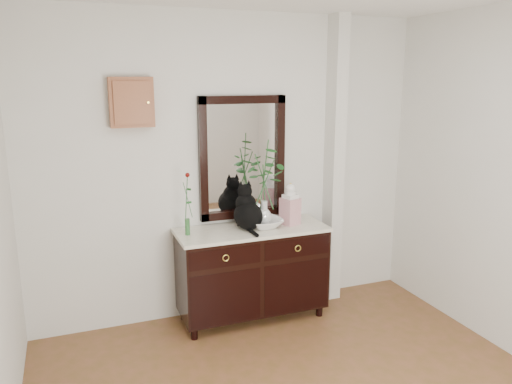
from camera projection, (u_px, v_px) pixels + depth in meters
name	position (u px, v px, depth m)	size (l,w,h in m)	color
wall_back	(232.00, 168.00, 4.46)	(3.60, 0.04, 2.70)	silver
pilaster	(334.00, 163.00, 4.73)	(0.12, 0.20, 2.70)	silver
sideboard	(252.00, 269.00, 4.46)	(1.33, 0.52, 0.82)	black
wall_mirror	(243.00, 158.00, 4.46)	(0.80, 0.06, 1.10)	black
key_cabinet	(131.00, 102.00, 3.99)	(0.35, 0.10, 0.40)	brown
cat	(248.00, 207.00, 4.33)	(0.28, 0.34, 0.39)	black
lotus_bowl	(264.00, 223.00, 4.40)	(0.32, 0.32, 0.08)	white
vase_branches	(264.00, 182.00, 4.32)	(0.37, 0.37, 0.77)	silver
bud_vase_rose	(187.00, 204.00, 4.14)	(0.07, 0.07, 0.54)	#2F6632
ginger_jar	(290.00, 203.00, 4.46)	(0.14, 0.14, 0.38)	white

